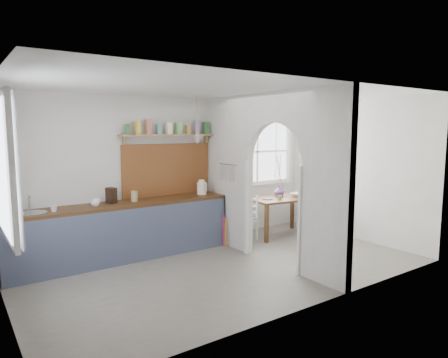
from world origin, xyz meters
TOP-DOWN VIEW (x-y plane):
  - floor at (0.00, 0.00)m, footprint 5.80×3.20m
  - ceiling at (0.00, 0.00)m, footprint 5.80×3.20m
  - walls at (0.00, 0.00)m, footprint 5.81×3.21m
  - partition at (0.70, 0.06)m, footprint 0.12×3.20m
  - kitchen_window at (-2.87, 0.00)m, footprint 0.10×1.16m
  - nook_window at (1.80, 1.56)m, footprint 1.76×0.10m
  - counter at (-1.13, 1.33)m, footprint 3.50×0.60m
  - sink at (-2.43, 1.30)m, footprint 0.40×0.40m
  - backsplash at (-0.20, 1.58)m, footprint 1.65×0.03m
  - shelf at (-0.20, 1.49)m, footprint 1.75×0.20m
  - pendant_lamp at (0.15, 1.15)m, footprint 0.26×0.26m
  - utensil_rail at (0.61, 0.90)m, footprint 0.02×0.50m
  - dining_table at (1.90, 0.95)m, footprint 1.28×0.94m
  - chair_left at (1.02, 0.98)m, footprint 0.48×0.48m
  - chair_right at (2.71, 0.97)m, footprint 0.45×0.45m
  - kettle at (0.34, 1.32)m, footprint 0.23×0.19m
  - mug_a at (-2.16, 1.21)m, footprint 0.13×0.13m
  - mug_b at (-1.55, 1.30)m, footprint 0.17×0.17m
  - knife_block at (-1.27, 1.39)m, footprint 0.16×0.18m
  - jar at (-0.92, 1.33)m, footprint 0.14×0.14m
  - towel_magenta at (0.58, 0.99)m, footprint 0.02×0.03m
  - towel_orange at (0.58, 0.92)m, footprint 0.02×0.03m
  - bowl at (2.26, 0.84)m, footprint 0.36×0.36m
  - table_cup at (1.73, 0.80)m, footprint 0.11×0.11m
  - plate at (1.57, 0.96)m, footprint 0.26×0.26m
  - vase at (1.99, 1.10)m, footprint 0.24×0.24m

SIDE VIEW (x-z plane):
  - floor at x=0.00m, z-range -0.01..0.01m
  - towel_orange at x=0.58m, z-range 0.00..0.50m
  - towel_magenta at x=0.58m, z-range 0.00..0.55m
  - dining_table at x=1.90m, z-range 0.00..0.74m
  - chair_right at x=2.71m, z-range 0.00..0.83m
  - chair_left at x=1.02m, z-range 0.00..0.84m
  - counter at x=-1.13m, z-range 0.01..0.91m
  - plate at x=1.57m, z-range 0.74..0.76m
  - bowl at x=2.26m, z-range 0.74..0.81m
  - table_cup at x=1.73m, z-range 0.74..0.82m
  - vase at x=1.99m, z-range 0.74..0.95m
  - sink at x=-2.43m, z-range 0.88..0.90m
  - mug_a at x=-2.16m, z-range 0.90..0.99m
  - mug_b at x=-1.55m, z-range 0.90..1.01m
  - jar at x=-0.92m, z-range 0.90..1.07m
  - knife_block at x=-1.27m, z-range 0.90..1.15m
  - kettle at x=0.34m, z-range 0.90..1.16m
  - walls at x=0.00m, z-range 0.00..2.60m
  - backsplash at x=-0.20m, z-range 0.90..1.80m
  - utensil_rail at x=0.61m, z-range 1.44..1.46m
  - partition at x=0.70m, z-range 0.15..2.75m
  - nook_window at x=1.80m, z-range 0.95..2.25m
  - kitchen_window at x=-2.87m, z-range 0.90..2.40m
  - pendant_lamp at x=0.15m, z-range 1.80..1.96m
  - shelf at x=-0.20m, z-range 1.90..2.11m
  - ceiling at x=0.00m, z-range 2.60..2.60m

